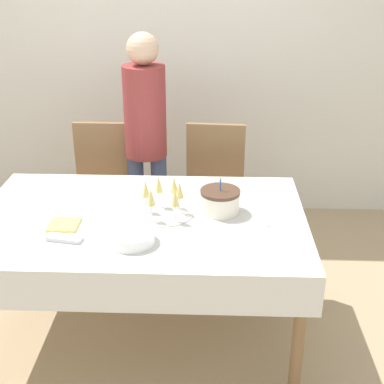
# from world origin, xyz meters

# --- Properties ---
(ground_plane) EXTENTS (12.00, 12.00, 0.00)m
(ground_plane) POSITION_xyz_m (0.00, 0.00, 0.00)
(ground_plane) COLOR tan
(wall_back) EXTENTS (8.00, 0.05, 2.70)m
(wall_back) POSITION_xyz_m (0.00, 1.71, 1.35)
(wall_back) COLOR silver
(wall_back) RESTS_ON ground_plane
(dining_table) EXTENTS (1.73, 1.09, 0.77)m
(dining_table) POSITION_xyz_m (0.00, 0.00, 0.67)
(dining_table) COLOR white
(dining_table) RESTS_ON ground_plane
(dining_chair_far_left) EXTENTS (0.43, 0.43, 0.97)m
(dining_chair_far_left) POSITION_xyz_m (-0.38, 0.86, 0.54)
(dining_chair_far_left) COLOR olive
(dining_chair_far_left) RESTS_ON ground_plane
(dining_chair_far_right) EXTENTS (0.45, 0.45, 0.97)m
(dining_chair_far_right) POSITION_xyz_m (0.39, 0.86, 0.54)
(dining_chair_far_right) COLOR olive
(dining_chair_far_right) RESTS_ON ground_plane
(birthday_cake) EXTENTS (0.21, 0.21, 0.20)m
(birthday_cake) POSITION_xyz_m (0.42, 0.07, 0.83)
(birthday_cake) COLOR silver
(birthday_cake) RESTS_ON dining_table
(champagne_tray) EXTENTS (0.31, 0.31, 0.18)m
(champagne_tray) POSITION_xyz_m (0.12, 0.03, 0.85)
(champagne_tray) COLOR silver
(champagne_tray) RESTS_ON dining_table
(plate_stack_main) EXTENTS (0.23, 0.23, 0.06)m
(plate_stack_main) POSITION_xyz_m (-0.01, -0.28, 0.80)
(plate_stack_main) COLOR white
(plate_stack_main) RESTS_ON dining_table
(cake_knife) EXTENTS (0.30, 0.08, 0.00)m
(cake_knife) POSITION_xyz_m (0.52, -0.12, 0.77)
(cake_knife) COLOR silver
(cake_knife) RESTS_ON dining_table
(fork_pile) EXTENTS (0.18, 0.09, 0.02)m
(fork_pile) POSITION_xyz_m (-0.33, -0.27, 0.78)
(fork_pile) COLOR silver
(fork_pile) RESTS_ON dining_table
(napkin_pile) EXTENTS (0.15, 0.15, 0.01)m
(napkin_pile) POSITION_xyz_m (-0.37, -0.12, 0.77)
(napkin_pile) COLOR #E0D166
(napkin_pile) RESTS_ON dining_table
(person_standing) EXTENTS (0.28, 0.28, 1.58)m
(person_standing) POSITION_xyz_m (-0.07, 0.92, 0.95)
(person_standing) COLOR #3F4C72
(person_standing) RESTS_ON ground_plane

